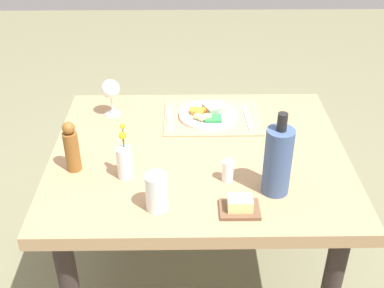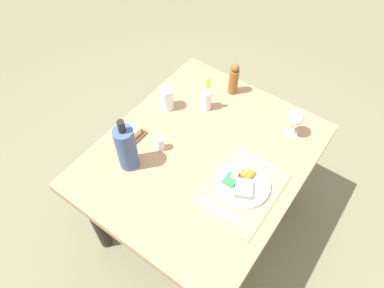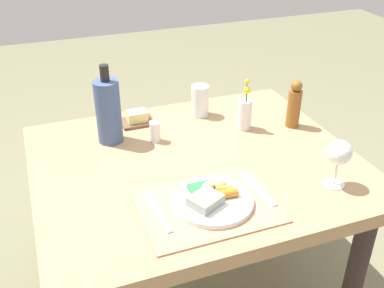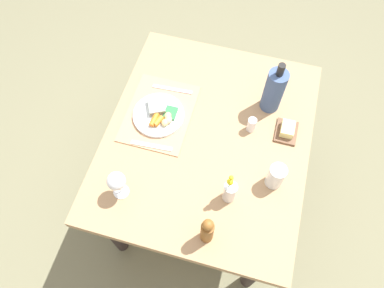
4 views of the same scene
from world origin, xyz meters
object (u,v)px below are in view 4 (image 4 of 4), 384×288
object	(u,v)px
butter_dish	(287,130)
flower_vase	(230,191)
pepper_mill	(207,231)
dining_table	(207,146)
fork	(172,89)
wine_glass	(116,182)
salt_shaker	(252,125)
cooler_bottle	(274,90)
knife	(151,146)
water_tumbler	(275,177)
dinner_plate	(159,114)

from	to	relation	value
butter_dish	flower_vase	bearing A→B (deg)	-26.39
pepper_mill	dining_table	bearing A→B (deg)	-166.23
flower_vase	pepper_mill	world-z (taller)	flower_vase
fork	flower_vase	size ratio (longest dim) A/B	0.96
dining_table	wine_glass	distance (m)	0.51
dining_table	fork	distance (m)	0.33
salt_shaker	cooler_bottle	world-z (taller)	cooler_bottle
knife	wine_glass	size ratio (longest dim) A/B	1.21
water_tumbler	salt_shaker	bearing A→B (deg)	-148.26
water_tumbler	pepper_mill	size ratio (longest dim) A/B	0.67
water_tumbler	butter_dish	distance (m)	0.27
knife	flower_vase	world-z (taller)	flower_vase
wine_glass	cooler_bottle	bearing A→B (deg)	138.77
water_tumbler	butter_dish	bearing A→B (deg)	176.12
fork	wine_glass	distance (m)	0.59
dinner_plate	salt_shaker	size ratio (longest dim) A/B	3.07
wine_glass	dinner_plate	bearing A→B (deg)	174.29
water_tumbler	knife	bearing A→B (deg)	-92.46
wine_glass	pepper_mill	world-z (taller)	pepper_mill
salt_shaker	cooler_bottle	size ratio (longest dim) A/B	0.27
dining_table	flower_vase	xyz separation A→B (m)	(0.26, 0.16, 0.16)
flower_vase	butter_dish	xyz separation A→B (m)	(-0.39, 0.19, -0.05)
dinner_plate	butter_dish	bearing A→B (deg)	97.26
dinner_plate	knife	bearing A→B (deg)	5.22
wine_glass	pepper_mill	xyz separation A→B (m)	(0.09, 0.40, -0.02)
wine_glass	pepper_mill	bearing A→B (deg)	77.63
water_tumbler	wine_glass	distance (m)	0.67
fork	knife	distance (m)	0.33
flower_vase	butter_dish	distance (m)	0.43
dinner_plate	cooler_bottle	xyz separation A→B (m)	(-0.21, 0.50, 0.10)
knife	cooler_bottle	xyz separation A→B (m)	(-0.37, 0.48, 0.12)
water_tumbler	wine_glass	bearing A→B (deg)	-70.56
dinner_plate	wine_glass	world-z (taller)	wine_glass
salt_shaker	wine_glass	world-z (taller)	wine_glass
salt_shaker	butter_dish	bearing A→B (deg)	99.25
fork	cooler_bottle	xyz separation A→B (m)	(-0.04, 0.48, 0.12)
fork	water_tumbler	bearing A→B (deg)	55.00
fork	salt_shaker	bearing A→B (deg)	71.47
butter_dish	cooler_bottle	size ratio (longest dim) A/B	0.43
butter_dish	dining_table	bearing A→B (deg)	-70.87
dinner_plate	cooler_bottle	bearing A→B (deg)	112.44
butter_dish	cooler_bottle	distance (m)	0.20
wine_glass	flower_vase	size ratio (longest dim) A/B	0.76
dining_table	salt_shaker	distance (m)	0.25
salt_shaker	wine_glass	bearing A→B (deg)	-46.11
cooler_bottle	pepper_mill	world-z (taller)	cooler_bottle
butter_dish	dinner_plate	bearing A→B (deg)	-82.74
butter_dish	pepper_mill	bearing A→B (deg)	-22.61
dining_table	pepper_mill	bearing A→B (deg)	13.77
dinner_plate	flower_vase	xyz separation A→B (m)	(0.31, 0.41, 0.05)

